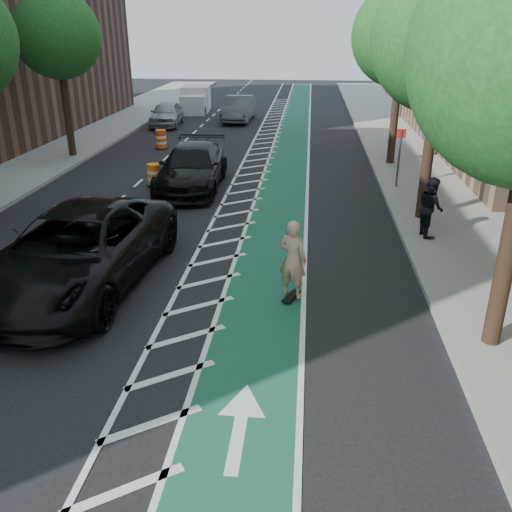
# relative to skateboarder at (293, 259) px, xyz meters

# --- Properties ---
(ground) EXTENTS (120.00, 120.00, 0.00)m
(ground) POSITION_rel_skateboarder_xyz_m (-3.70, -2.00, -1.07)
(ground) COLOR black
(ground) RESTS_ON ground
(bike_lane) EXTENTS (2.00, 90.00, 0.01)m
(bike_lane) POSITION_rel_skateboarder_xyz_m (-0.70, 8.00, -1.07)
(bike_lane) COLOR #1A5B3E
(bike_lane) RESTS_ON ground
(buffer_strip) EXTENTS (1.40, 90.00, 0.01)m
(buffer_strip) POSITION_rel_skateboarder_xyz_m (-2.20, 8.00, -1.07)
(buffer_strip) COLOR silver
(buffer_strip) RESTS_ON ground
(sidewalk_right) EXTENTS (5.00, 90.00, 0.15)m
(sidewalk_right) POSITION_rel_skateboarder_xyz_m (5.80, 8.00, -1.00)
(sidewalk_right) COLOR gray
(sidewalk_right) RESTS_ON ground
(curb_right) EXTENTS (0.12, 90.00, 0.16)m
(curb_right) POSITION_rel_skateboarder_xyz_m (3.35, 8.00, -0.99)
(curb_right) COLOR gray
(curb_right) RESTS_ON ground
(curb_left) EXTENTS (0.12, 90.00, 0.16)m
(curb_left) POSITION_rel_skateboarder_xyz_m (-10.75, 8.00, -0.99)
(curb_left) COLOR gray
(curb_left) RESTS_ON ground
(tree_r_c) EXTENTS (4.20, 4.20, 7.90)m
(tree_r_c) POSITION_rel_skateboarder_xyz_m (4.20, 6.00, 4.70)
(tree_r_c) COLOR #382619
(tree_r_c) RESTS_ON ground
(tree_r_d) EXTENTS (4.20, 4.20, 7.90)m
(tree_r_d) POSITION_rel_skateboarder_xyz_m (4.20, 14.00, 4.70)
(tree_r_d) COLOR #382619
(tree_r_d) RESTS_ON ground
(tree_l_d) EXTENTS (4.20, 4.20, 7.90)m
(tree_l_d) POSITION_rel_skateboarder_xyz_m (-11.60, 14.00, 4.70)
(tree_l_d) COLOR #382619
(tree_l_d) RESTS_ON ground
(sign_post) EXTENTS (0.35, 0.08, 2.47)m
(sign_post) POSITION_rel_skateboarder_xyz_m (3.90, 10.00, 0.28)
(sign_post) COLOR #4C4C4C
(sign_post) RESTS_ON ground
(skateboard) EXTENTS (0.48, 0.77, 0.10)m
(skateboard) POSITION_rel_skateboarder_xyz_m (-0.00, -0.00, -0.99)
(skateboard) COLOR black
(skateboard) RESTS_ON ground
(skateboarder) EXTENTS (0.84, 0.70, 1.95)m
(skateboarder) POSITION_rel_skateboarder_xyz_m (0.00, 0.00, 0.00)
(skateboarder) COLOR tan
(skateboarder) RESTS_ON skateboard
(suv_near) EXTENTS (3.81, 7.35, 1.98)m
(suv_near) POSITION_rel_skateboarder_xyz_m (-5.41, 0.25, -0.08)
(suv_near) COLOR black
(suv_near) RESTS_ON ground
(suv_far) EXTENTS (2.59, 6.01, 1.73)m
(suv_far) POSITION_rel_skateboarder_xyz_m (-4.42, 9.50, -0.21)
(suv_far) COLOR black
(suv_far) RESTS_ON ground
(car_silver) EXTENTS (2.23, 4.74, 1.57)m
(car_silver) POSITION_rel_skateboarder_xyz_m (-9.21, 24.25, -0.29)
(car_silver) COLOR #9F9EA3
(car_silver) RESTS_ON ground
(car_grey) EXTENTS (1.98, 5.19, 1.69)m
(car_grey) POSITION_rel_skateboarder_xyz_m (-4.66, 26.55, -0.23)
(car_grey) COLOR #515055
(car_grey) RESTS_ON ground
(pedestrian) EXTENTS (0.84, 1.01, 1.85)m
(pedestrian) POSITION_rel_skateboarder_xyz_m (4.08, 4.43, 0.00)
(pedestrian) COLOR black
(pedestrian) RESTS_ON sidewalk_right
(box_truck) EXTENTS (2.37, 4.62, 1.86)m
(box_truck) POSITION_rel_skateboarder_xyz_m (-8.57, 30.74, -0.22)
(box_truck) COLOR white
(box_truck) RESTS_ON ground
(barrel_a) EXTENTS (0.66, 0.66, 0.90)m
(barrel_a) POSITION_rel_skateboarder_xyz_m (-7.50, 3.98, -0.65)
(barrel_a) COLOR #D7570B
(barrel_a) RESTS_ON ground
(barrel_b) EXTENTS (0.68, 0.68, 0.93)m
(barrel_b) POSITION_rel_skateboarder_xyz_m (-6.08, 9.69, -0.64)
(barrel_b) COLOR #FC630D
(barrel_b) RESTS_ON ground
(barrel_c) EXTENTS (0.73, 0.73, 1.00)m
(barrel_c) POSITION_rel_skateboarder_xyz_m (-7.70, 17.00, -0.60)
(barrel_c) COLOR #E6520C
(barrel_c) RESTS_ON ground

